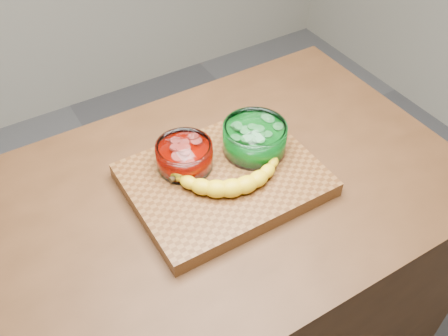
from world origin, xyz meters
TOP-DOWN VIEW (x-y plane):
  - counter at (0.00, 0.00)m, footprint 1.20×0.80m
  - cutting_board at (0.00, 0.00)m, footprint 0.45×0.35m
  - bowl_red at (-0.07, 0.08)m, footprint 0.14×0.14m
  - bowl_green at (0.11, 0.04)m, footprint 0.16×0.16m
  - banana at (0.00, -0.02)m, footprint 0.28×0.17m

SIDE VIEW (x-z plane):
  - counter at x=0.00m, z-range 0.00..0.90m
  - cutting_board at x=0.00m, z-range 0.90..0.94m
  - banana at x=0.00m, z-range 0.94..0.98m
  - bowl_red at x=-0.07m, z-range 0.94..1.00m
  - bowl_green at x=0.11m, z-range 0.94..1.01m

